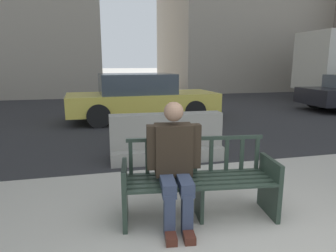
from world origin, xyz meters
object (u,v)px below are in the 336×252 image
Objects in this scene: seated_person at (174,161)px; car_taxi_near at (141,97)px; jersey_barrier_centre at (166,141)px; street_bench at (199,184)px.

seated_person is 6.06m from car_taxi_near.
jersey_barrier_centre is at bearing 79.18° from seated_person.
street_bench is at bearing -93.20° from jersey_barrier_centre.
jersey_barrier_centre is 0.45× the size of car_taxi_near.
jersey_barrier_centre is (0.12, 2.11, -0.06)m from street_bench.
seated_person reaches higher than jersey_barrier_centre.
street_bench is 0.41m from seated_person.
car_taxi_near is at bearing 84.94° from seated_person.
jersey_barrier_centre is at bearing 86.80° from street_bench.
street_bench is 0.86× the size of jersey_barrier_centre.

